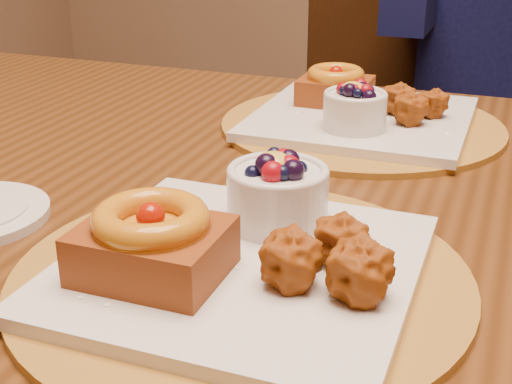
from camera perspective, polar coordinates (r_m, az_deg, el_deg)
dining_table at (r=0.81m, az=4.63°, el=-4.53°), size 1.60×0.90×0.76m
place_setting_near at (r=0.59m, az=-1.29°, el=-4.66°), size 0.38×0.38×0.09m
place_setting_far at (r=0.97m, az=8.32°, el=6.21°), size 0.38×0.38×0.08m
chair_far at (r=1.66m, az=12.02°, el=3.37°), size 0.58×0.58×0.92m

